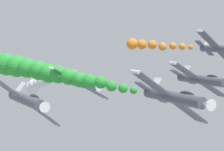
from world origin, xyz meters
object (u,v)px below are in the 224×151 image
at_px(airplane_left_inner, 202,80).
at_px(airplane_right_outer, 221,49).
at_px(airplane_lead, 174,97).
at_px(airplane_left_outer, 82,83).
at_px(airplane_right_inner, 27,100).

distance_m(airplane_left_inner, airplane_right_outer, 15.67).
xyz_separation_m(airplane_lead, airplane_left_outer, (-0.60, -22.93, -0.80)).
height_order(airplane_lead, airplane_right_inner, airplane_lead).
distance_m(airplane_left_inner, airplane_right_inner, 23.40).
relative_size(airplane_left_outer, airplane_right_outer, 1.00).
bearing_deg(airplane_right_inner, airplane_left_outer, -132.35).
bearing_deg(airplane_right_outer, airplane_left_outer, -3.29).
bearing_deg(airplane_lead, airplane_left_inner, -136.58).
bearing_deg(airplane_left_outer, airplane_right_inner, 47.65).
height_order(airplane_right_inner, airplane_left_outer, airplane_right_inner).
xyz_separation_m(airplane_left_inner, airplane_left_outer, (11.48, -11.50, -0.94)).
bearing_deg(airplane_left_outer, airplane_right_outer, 176.71).
bearing_deg(airplane_right_outer, airplane_right_inner, 18.58).
bearing_deg(airplane_left_outer, airplane_lead, 88.49).
bearing_deg(airplane_right_inner, airplane_left_inner, -176.32).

